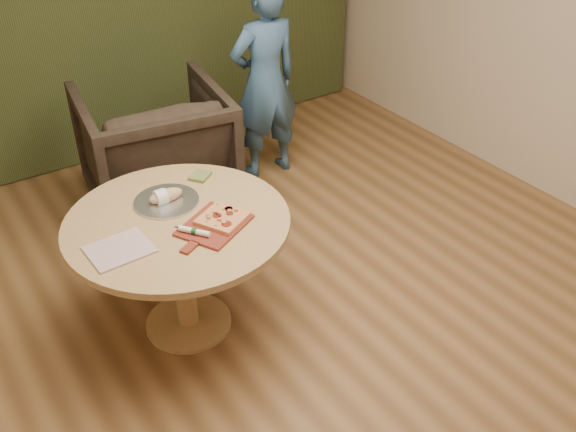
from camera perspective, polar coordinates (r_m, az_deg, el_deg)
The scene contains 11 objects.
room_shell at distance 2.87m, azimuth 2.93°, elevation 8.05°, with size 5.04×6.04×2.84m.
pedestal_table at distance 3.51m, azimuth -9.63°, elevation -2.21°, with size 1.20×1.20×0.75m.
pizza_paddle at distance 3.34m, azimuth -6.66°, elevation -0.92°, with size 0.47×0.41×0.01m.
flatbread_pizza at distance 3.36m, azimuth -5.84°, elevation -0.18°, with size 0.30×0.30×0.04m.
cutlery_roll at distance 3.27m, azimuth -8.32°, elevation -1.36°, with size 0.14×0.17×0.03m.
newspaper at distance 3.26m, azimuth -14.76°, elevation -2.90°, with size 0.30×0.25×0.01m, color silver.
serving_tray at distance 3.58m, azimuth -10.74°, elevation 1.30°, with size 0.36×0.36×0.02m.
bread_roll at distance 3.56m, azimuth -10.93°, elevation 1.75°, with size 0.19×0.09×0.09m.
green_packet at distance 3.78m, azimuth -7.82°, elevation 3.55°, with size 0.12×0.10×0.02m, color #525E2A.
armchair at distance 4.75m, azimuth -11.72°, elevation 6.35°, with size 0.99×0.93×1.02m, color black.
person_standing at distance 4.98m, azimuth -2.07°, elevation 11.88°, with size 0.57×0.38×1.56m, color #375C84.
Camera 1 is at (-1.56, -2.06, 2.65)m, focal length 40.00 mm.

